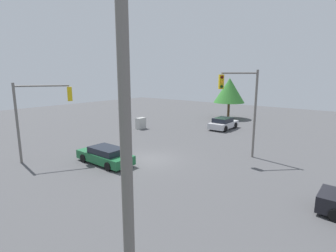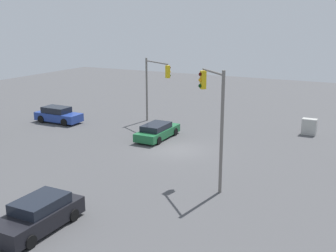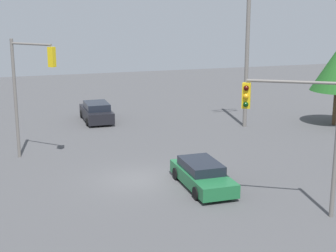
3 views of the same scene
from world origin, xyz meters
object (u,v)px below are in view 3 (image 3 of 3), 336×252
traffic_signal_cross (298,121)px  sedan_dark (96,112)px  traffic_signal_main (29,80)px  sedan_green (202,175)px

traffic_signal_cross → sedan_dark: bearing=-45.5°
sedan_dark → traffic_signal_main: bearing=-121.0°
sedan_green → sedan_dark: bearing=-81.4°
sedan_green → traffic_signal_cross: (-2.46, 4.17, 3.41)m
sedan_dark → sedan_green: bearing=-81.4°
sedan_green → traffic_signal_main: 10.98m
traffic_signal_main → traffic_signal_cross: traffic_signal_main is taller
sedan_green → traffic_signal_cross: bearing=120.6°
sedan_green → traffic_signal_main: traffic_signal_main is taller
traffic_signal_main → sedan_green: bearing=1.6°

